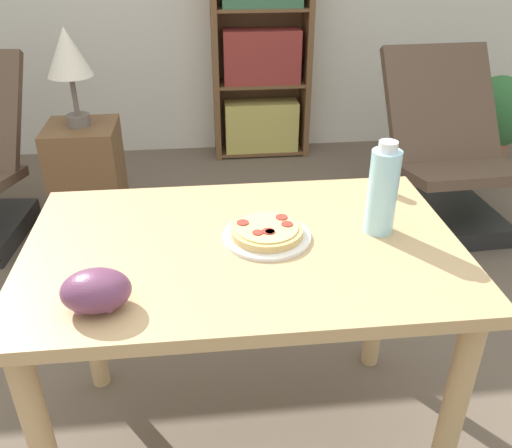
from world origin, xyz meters
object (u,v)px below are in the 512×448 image
Objects in this scene: salt_shaker at (390,184)px; lounge_chair_far at (446,173)px; potted_plant_floor at (495,119)px; table_lamp at (68,57)px; bookshelf at (261,53)px; pizza_on_plate at (267,233)px; drink_bottle at (383,191)px; side_table at (88,179)px; grape_bunch at (96,291)px.

salt_shaker is 0.08× the size of lounge_chair_far.
potted_plant_floor is (0.61, 0.68, 0.05)m from lounge_chair_far.
lounge_chair_far is at bearing -3.75° from table_lamp.
salt_shaker is 2.18m from bookshelf.
lounge_chair_far is at bearing 49.25° from pizza_on_plate.
salt_shaker is at bearing 64.69° from drink_bottle.
salt_shaker reaches higher than potted_plant_floor.
pizza_on_plate is at bearing -178.41° from drink_bottle.
lounge_chair_far reaches higher than salt_shaker.
lounge_chair_far is at bearing -3.75° from side_table.
salt_shaker is 2.23m from potted_plant_floor.
grape_bunch is 0.32× the size of table_lamp.
grape_bunch is 0.26× the size of side_table.
salt_shaker is at bearing 28.87° from pizza_on_plate.
bookshelf is (0.65, 2.64, -0.08)m from grape_bunch.
bookshelf is at bearing 93.54° from salt_shaker.
lounge_chair_far is (0.81, 1.28, -0.56)m from drink_bottle.
pizza_on_plate is 0.31m from drink_bottle.
drink_bottle is at bearing -53.44° from table_lamp.
salt_shaker is (0.79, 0.46, -0.01)m from grape_bunch.
salt_shaker is 1.71m from side_table.
drink_bottle is 1.61m from lounge_chair_far.
bookshelf reaches higher than lounge_chair_far.
grape_bunch is at bearing -78.04° from table_lamp.
salt_shaker is (0.10, 0.21, -0.08)m from drink_bottle.
bookshelf reaches higher than pizza_on_plate.
pizza_on_plate is 2.64m from potted_plant_floor.
drink_bottle is 2.39m from bookshelf.
bookshelf reaches higher than table_lamp.
drink_bottle is at bearing -89.15° from bookshelf.
side_table is at bearing 173.27° from lounge_chair_far.
drink_bottle is (0.69, 0.25, 0.07)m from grape_bunch.
drink_bottle reaches higher than pizza_on_plate.
drink_bottle is at bearing -115.31° from salt_shaker.
side_table is at bearing 101.96° from grape_bunch.
grape_bunch is 0.74m from drink_bottle.
pizza_on_plate is 0.40× the size of side_table.
side_table is (-0.74, 1.41, -0.46)m from pizza_on_plate.
pizza_on_plate reaches higher than side_table.
drink_bottle is at bearing -53.44° from side_table.
potted_plant_floor is at bearing 54.06° from drink_bottle.
lounge_chair_far is 1.85m from side_table.
lounge_chair_far reaches higher than side_table.
bookshelf is (-0.04, 2.39, -0.16)m from drink_bottle.
pizza_on_plate is 0.37× the size of potted_plant_floor.
table_lamp is (-1.85, 0.12, 0.61)m from lounge_chair_far.
table_lamp is 2.58m from potted_plant_floor.
pizza_on_plate is 0.50× the size of table_lamp.
side_table is 2.52m from potted_plant_floor.
table_lamp reaches higher than pizza_on_plate.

